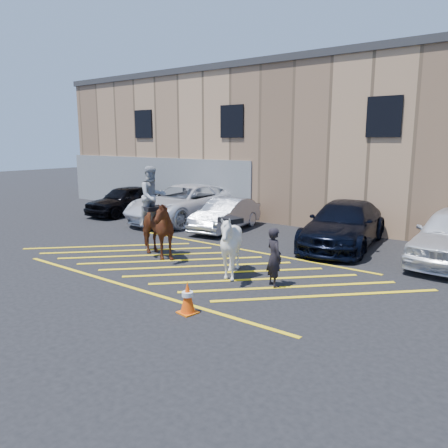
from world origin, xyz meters
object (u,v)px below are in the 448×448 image
Objects in this scene: handler at (274,257)px; mounted_bay at (153,221)px; car_black_suv at (125,200)px; car_white_pickup at (185,203)px; saddled_white at (230,245)px; car_blue_suv at (344,224)px; traffic_cone at (188,297)px; car_silver_sedan at (226,215)px.

handler is 0.53× the size of mounted_bay.
car_black_suv is 3.76m from car_white_pickup.
car_white_pickup is 8.79m from saddled_white.
car_blue_suv is at bearing -2.20° from car_black_suv.
traffic_cone is at bearing -100.00° from car_blue_suv.
car_white_pickup is at bearing 123.15° from mounted_bay.
car_silver_sedan is at bearing -11.39° from handler.
traffic_cone is (-0.58, -2.71, -0.41)m from handler.
handler is at bearing -1.87° from mounted_bay.
mounted_bay is at bearing -89.32° from car_silver_sedan.
car_black_suv is 0.80× the size of car_blue_suv.
car_black_suv is 1.46× the size of mounted_bay.
mounted_bay reaches higher than handler.
car_blue_suv is 1.83× the size of mounted_bay.
handler is at bearing 78.02° from traffic_cone.
traffic_cone is at bearing -48.17° from car_white_pickup.
car_black_suv is at bearing 173.29° from car_blue_suv.
car_black_suv is 13.70m from traffic_cone.
car_white_pickup is 3.13× the size of saddled_white.
handler is (8.08, -5.50, -0.07)m from car_white_pickup.
mounted_bay reaches higher than car_black_suv.
saddled_white is (4.00, -5.13, 0.25)m from car_silver_sedan.
handler is (0.26, -5.32, -0.01)m from car_blue_suv.
car_white_pickup is 1.13× the size of car_blue_suv.
handler is at bearing 4.83° from saddled_white.
mounted_bay is at bearing 144.47° from traffic_cone.
car_blue_suv is 5.53m from saddled_white.
car_blue_suv reaches higher than car_black_suv.
handler reaches higher than car_silver_sedan.
car_blue_suv is at bearing 50.08° from mounted_bay.
saddled_white is at bearing 36.77° from handler.
handler is (5.32, -5.02, 0.11)m from car_silver_sedan.
saddled_white reaches higher than car_black_suv.
car_blue_suv is 7.41× the size of traffic_cone.
car_black_suv is 5.91× the size of traffic_cone.
car_black_suv is 6.50m from car_silver_sedan.
handler is at bearing -26.62° from car_black_suv.
mounted_bay is (0.73, -4.87, 0.53)m from car_silver_sedan.
car_white_pickup is at bearing 2.77° from car_black_suv.
mounted_bay is at bearing 175.44° from saddled_white.
car_white_pickup is 3.94× the size of handler.
saddled_white reaches higher than traffic_cone.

